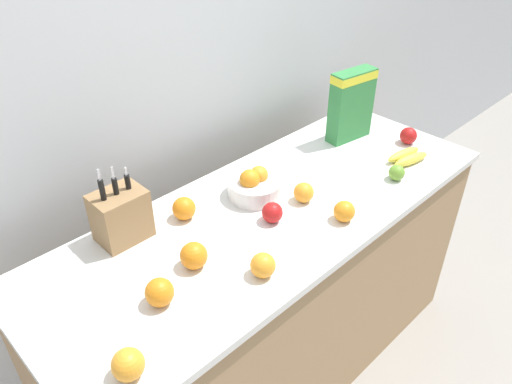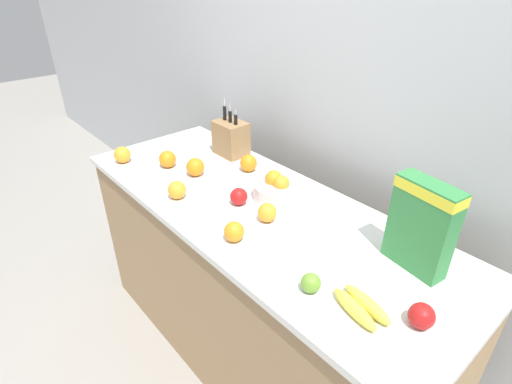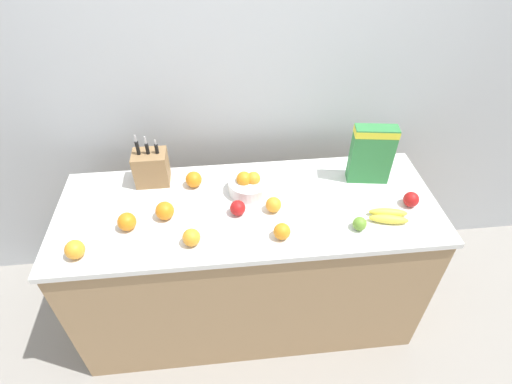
{
  "view_description": "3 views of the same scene",
  "coord_description": "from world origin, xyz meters",
  "px_view_note": "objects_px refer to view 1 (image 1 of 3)",
  "views": [
    {
      "loc": [
        -1.08,
        -1.01,
        2.01
      ],
      "look_at": [
        -0.04,
        0.05,
        0.99
      ],
      "focal_mm": 35.0,
      "sensor_mm": 36.0,
      "label": 1
    },
    {
      "loc": [
        1.08,
        -0.95,
        1.81
      ],
      "look_at": [
        -0.0,
        0.0,
        0.98
      ],
      "focal_mm": 28.0,
      "sensor_mm": 36.0,
      "label": 2
    },
    {
      "loc": [
        -0.11,
        -1.43,
        2.26
      ],
      "look_at": [
        0.04,
        0.03,
        0.98
      ],
      "focal_mm": 28.0,
      "sensor_mm": 36.0,
      "label": 3
    }
  ],
  "objects_px": {
    "cereal_box": "(351,103)",
    "apple_middle": "(408,136)",
    "knife_block": "(121,215)",
    "fruit_bowl": "(254,186)",
    "apple_near_bananas": "(397,173)",
    "orange_back_center": "(263,265)",
    "orange_front_left": "(194,256)",
    "orange_near_bowl": "(128,364)",
    "orange_mid_right": "(184,208)",
    "banana_bunch": "(407,157)",
    "apple_front": "(272,213)",
    "orange_front_center": "(344,211)",
    "orange_front_right": "(160,292)",
    "orange_by_cereal": "(304,192)"
  },
  "relations": [
    {
      "from": "cereal_box",
      "to": "orange_front_left",
      "type": "bearing_deg",
      "value": -161.59
    },
    {
      "from": "cereal_box",
      "to": "orange_front_center",
      "type": "xyz_separation_m",
      "value": [
        -0.51,
        -0.37,
        -0.14
      ]
    },
    {
      "from": "orange_mid_right",
      "to": "orange_front_center",
      "type": "xyz_separation_m",
      "value": [
        0.4,
        -0.41,
        -0.0
      ]
    },
    {
      "from": "knife_block",
      "to": "fruit_bowl",
      "type": "height_order",
      "value": "knife_block"
    },
    {
      "from": "apple_front",
      "to": "orange_by_cereal",
      "type": "xyz_separation_m",
      "value": [
        0.17,
        0.0,
        0.0
      ]
    },
    {
      "from": "banana_bunch",
      "to": "orange_back_center",
      "type": "distance_m",
      "value": 0.92
    },
    {
      "from": "orange_near_bowl",
      "to": "fruit_bowl",
      "type": "bearing_deg",
      "value": 24.21
    },
    {
      "from": "knife_block",
      "to": "cereal_box",
      "type": "distance_m",
      "value": 1.13
    },
    {
      "from": "knife_block",
      "to": "fruit_bowl",
      "type": "xyz_separation_m",
      "value": [
        0.49,
        -0.13,
        -0.05
      ]
    },
    {
      "from": "apple_front",
      "to": "orange_mid_right",
      "type": "bearing_deg",
      "value": 132.28
    },
    {
      "from": "fruit_bowl",
      "to": "orange_front_center",
      "type": "relative_size",
      "value": 2.69
    },
    {
      "from": "cereal_box",
      "to": "apple_middle",
      "type": "bearing_deg",
      "value": -47.09
    },
    {
      "from": "knife_block",
      "to": "orange_front_left",
      "type": "relative_size",
      "value": 3.32
    },
    {
      "from": "apple_middle",
      "to": "orange_front_center",
      "type": "distance_m",
      "value": 0.68
    },
    {
      "from": "knife_block",
      "to": "cereal_box",
      "type": "bearing_deg",
      "value": -5.03
    },
    {
      "from": "cereal_box",
      "to": "orange_front_center",
      "type": "relative_size",
      "value": 4.14
    },
    {
      "from": "banana_bunch",
      "to": "orange_front_center",
      "type": "relative_size",
      "value": 2.6
    },
    {
      "from": "orange_mid_right",
      "to": "knife_block",
      "type": "bearing_deg",
      "value": 164.52
    },
    {
      "from": "orange_front_center",
      "to": "banana_bunch",
      "type": "bearing_deg",
      "value": 6.83
    },
    {
      "from": "orange_near_bowl",
      "to": "banana_bunch",
      "type": "bearing_deg",
      "value": 3.18
    },
    {
      "from": "apple_near_bananas",
      "to": "orange_back_center",
      "type": "relative_size",
      "value": 0.8
    },
    {
      "from": "orange_back_center",
      "to": "orange_near_bowl",
      "type": "height_order",
      "value": "orange_near_bowl"
    },
    {
      "from": "apple_near_bananas",
      "to": "orange_by_cereal",
      "type": "distance_m",
      "value": 0.41
    },
    {
      "from": "orange_near_bowl",
      "to": "orange_front_right",
      "type": "bearing_deg",
      "value": 36.52
    },
    {
      "from": "orange_back_center",
      "to": "orange_front_right",
      "type": "distance_m",
      "value": 0.32
    },
    {
      "from": "orange_by_cereal",
      "to": "orange_near_bowl",
      "type": "relative_size",
      "value": 0.91
    },
    {
      "from": "orange_front_right",
      "to": "orange_near_bowl",
      "type": "xyz_separation_m",
      "value": [
        -0.2,
        -0.15,
        -0.0
      ]
    },
    {
      "from": "knife_block",
      "to": "orange_near_bowl",
      "type": "relative_size",
      "value": 3.46
    },
    {
      "from": "orange_mid_right",
      "to": "cereal_box",
      "type": "bearing_deg",
      "value": -2.51
    },
    {
      "from": "apple_near_bananas",
      "to": "orange_front_left",
      "type": "xyz_separation_m",
      "value": [
        -0.89,
        0.17,
        0.01
      ]
    },
    {
      "from": "orange_front_left",
      "to": "apple_middle",
      "type": "bearing_deg",
      "value": -1.79
    },
    {
      "from": "orange_mid_right",
      "to": "orange_front_center",
      "type": "relative_size",
      "value": 1.09
    },
    {
      "from": "orange_front_right",
      "to": "orange_near_bowl",
      "type": "distance_m",
      "value": 0.25
    },
    {
      "from": "knife_block",
      "to": "banana_bunch",
      "type": "bearing_deg",
      "value": -19.65
    },
    {
      "from": "apple_middle",
      "to": "orange_front_right",
      "type": "height_order",
      "value": "orange_front_right"
    },
    {
      "from": "apple_front",
      "to": "orange_by_cereal",
      "type": "distance_m",
      "value": 0.17
    },
    {
      "from": "fruit_bowl",
      "to": "apple_near_bananas",
      "type": "xyz_separation_m",
      "value": [
        0.48,
        -0.32,
        -0.01
      ]
    },
    {
      "from": "cereal_box",
      "to": "apple_front",
      "type": "relative_size",
      "value": 4.26
    },
    {
      "from": "cereal_box",
      "to": "apple_near_bananas",
      "type": "relative_size",
      "value": 4.96
    },
    {
      "from": "fruit_bowl",
      "to": "banana_bunch",
      "type": "xyz_separation_m",
      "value": [
        0.64,
        -0.27,
        -0.02
      ]
    },
    {
      "from": "apple_near_bananas",
      "to": "orange_near_bowl",
      "type": "xyz_separation_m",
      "value": [
        -1.26,
        -0.03,
        0.01
      ]
    },
    {
      "from": "knife_block",
      "to": "orange_by_cereal",
      "type": "xyz_separation_m",
      "value": [
        0.6,
        -0.29,
        -0.05
      ]
    },
    {
      "from": "orange_front_left",
      "to": "orange_back_center",
      "type": "xyz_separation_m",
      "value": [
        0.13,
        -0.18,
        -0.0
      ]
    },
    {
      "from": "orange_front_left",
      "to": "orange_front_right",
      "type": "height_order",
      "value": "orange_front_left"
    },
    {
      "from": "cereal_box",
      "to": "orange_mid_right",
      "type": "relative_size",
      "value": 3.8
    },
    {
      "from": "apple_front",
      "to": "orange_front_right",
      "type": "distance_m",
      "value": 0.51
    },
    {
      "from": "banana_bunch",
      "to": "orange_back_center",
      "type": "height_order",
      "value": "orange_back_center"
    },
    {
      "from": "apple_front",
      "to": "banana_bunch",
      "type": "bearing_deg",
      "value": -9.01
    },
    {
      "from": "orange_mid_right",
      "to": "orange_front_center",
      "type": "distance_m",
      "value": 0.57
    },
    {
      "from": "fruit_bowl",
      "to": "apple_near_bananas",
      "type": "height_order",
      "value": "fruit_bowl"
    }
  ]
}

